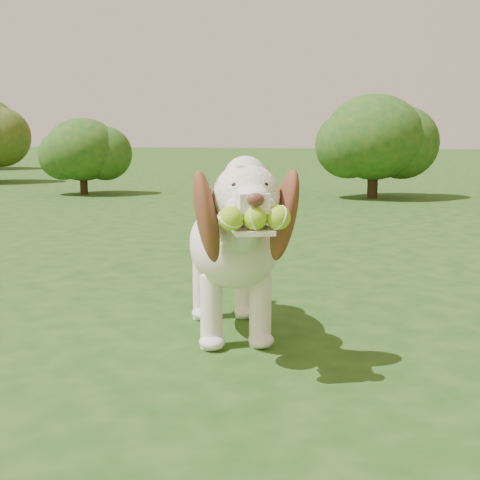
# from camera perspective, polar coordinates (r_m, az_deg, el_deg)

# --- Properties ---
(ground) EXTENTS (80.00, 80.00, 0.00)m
(ground) POSITION_cam_1_polar(r_m,az_deg,el_deg) (3.29, -9.32, -8.41)
(ground) COLOR #193E11
(ground) RESTS_ON ground
(dog) EXTENTS (0.78, 1.34, 0.89)m
(dog) POSITION_cam_1_polar(r_m,az_deg,el_deg) (3.18, -0.68, -0.09)
(dog) COLOR white
(dog) RESTS_ON ground
(shrub_a) EXTENTS (1.18, 1.18, 1.22)m
(shrub_a) POSITION_cam_1_polar(r_m,az_deg,el_deg) (11.05, -13.29, 7.52)
(shrub_a) COLOR #382314
(shrub_a) RESTS_ON ground
(shrub_c) EXTENTS (1.51, 1.51, 1.56)m
(shrub_c) POSITION_cam_1_polar(r_m,az_deg,el_deg) (10.33, 11.37, 8.60)
(shrub_c) COLOR #382314
(shrub_c) RESTS_ON ground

